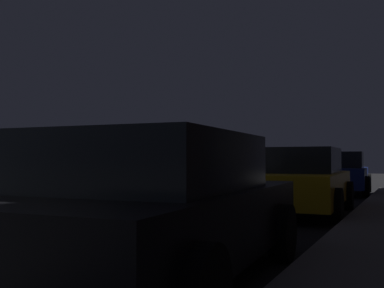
% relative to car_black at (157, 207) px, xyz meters
% --- Properties ---
extents(car_black, '(2.31, 4.22, 1.43)m').
position_rel_car_black_xyz_m(car_black, '(0.00, 0.00, 0.00)').
color(car_black, black).
rests_on(car_black, ground).
extents(car_yellow_cab, '(2.20, 4.17, 1.43)m').
position_rel_car_black_xyz_m(car_yellow_cab, '(-0.00, 5.97, -0.01)').
color(car_yellow_cab, gold).
rests_on(car_yellow_cab, ground).
extents(car_blue, '(2.13, 4.24, 1.43)m').
position_rel_car_black_xyz_m(car_blue, '(-0.00, 12.21, -0.00)').
color(car_blue, navy).
rests_on(car_blue, ground).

